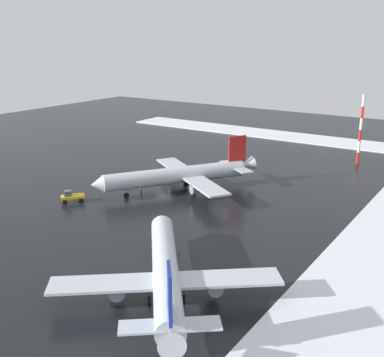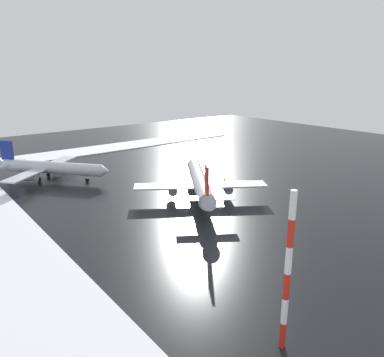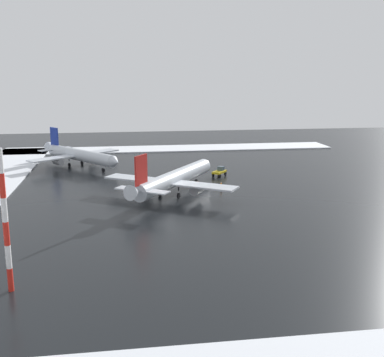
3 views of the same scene
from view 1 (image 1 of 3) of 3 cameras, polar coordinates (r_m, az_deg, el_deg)
name	(u,v)px [view 1 (image 1 of 3)]	position (r m, az deg, el deg)	size (l,w,h in m)	color
ground_plane	(162,186)	(108.28, -3.58, -0.85)	(240.00, 240.00, 0.00)	black
snow_bank_right	(282,136)	(164.94, 10.65, 5.02)	(14.00, 116.00, 0.32)	white
airplane_far_rear	(180,175)	(103.22, -1.45, 0.43)	(32.90, 28.26, 11.13)	silver
airplane_parked_starboard	(166,271)	(62.76, -3.15, -10.90)	(29.18, 26.37, 10.40)	silver
pushback_tug	(71,196)	(100.08, -14.11, -2.04)	(4.97, 4.58, 2.50)	gold
ground_crew_near_tug	(141,189)	(103.42, -6.07, -1.20)	(0.36, 0.36, 1.71)	black
ground_crew_by_nose_gear	(129,182)	(108.26, -7.46, -0.43)	(0.36, 0.36, 1.71)	black
antenna_mast	(361,130)	(132.25, 19.35, 5.48)	(0.70, 0.70, 18.09)	red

